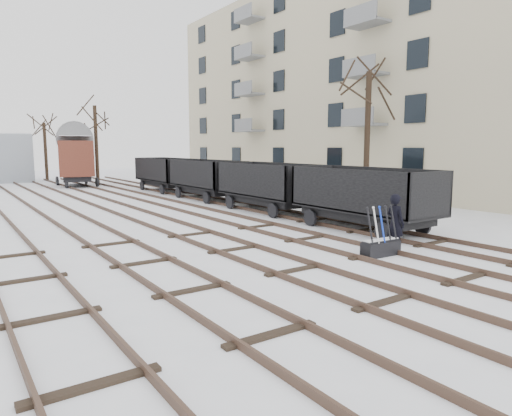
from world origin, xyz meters
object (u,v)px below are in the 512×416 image
(worker, at_px, (395,223))
(box_van_wagon, at_px, (75,157))
(ground_frame, at_px, (381,247))
(freight_wagon_a, at_px, (364,207))

(worker, bearing_deg, box_van_wagon, 9.12)
(ground_frame, bearing_deg, box_van_wagon, 95.33)
(worker, height_order, box_van_wagon, box_van_wagon)
(ground_frame, distance_m, box_van_wagon, 31.00)
(box_van_wagon, bearing_deg, ground_frame, -75.91)
(freight_wagon_a, bearing_deg, ground_frame, -130.82)
(ground_frame, distance_m, freight_wagon_a, 4.36)
(freight_wagon_a, bearing_deg, box_van_wagon, 98.84)
(worker, distance_m, box_van_wagon, 30.91)
(worker, xyz_separation_m, box_van_wagon, (-2.23, 30.79, 1.49))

